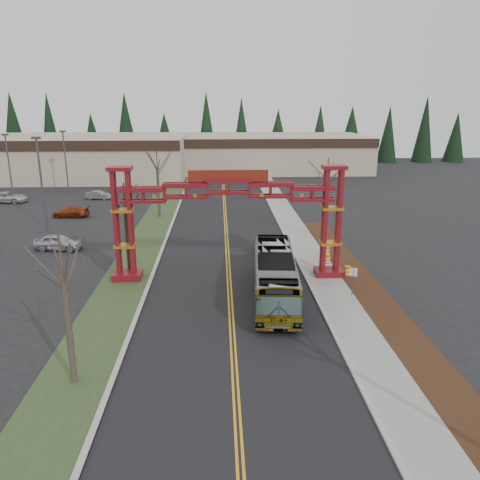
{
  "coord_description": "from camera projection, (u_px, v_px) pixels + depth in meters",
  "views": [
    {
      "loc": [
        -0.67,
        -16.86,
        13.43
      ],
      "look_at": [
        0.79,
        15.82,
        3.78
      ],
      "focal_mm": 35.0,
      "sensor_mm": 36.0,
      "label": 1
    }
  ],
  "objects": [
    {
      "name": "light_pole_near",
      "position": [
        41.0,
        177.0,
        49.44
      ],
      "size": [
        0.87,
        0.44,
        10.05
      ],
      "color": "#3F3F44",
      "rests_on": "ground"
    },
    {
      "name": "bare_tree_median_near",
      "position": [
        63.0,
        277.0,
        21.72
      ],
      "size": [
        3.22,
        3.22,
        7.81
      ],
      "color": "#382D26",
      "rests_on": "ground"
    },
    {
      "name": "landscape_strip",
      "position": [
        390.0,
        319.0,
        29.98
      ],
      "size": [
        2.6,
        50.0,
        0.12
      ],
      "primitive_type": "cube",
      "color": "#301E10",
      "rests_on": "ground"
    },
    {
      "name": "street_sign",
      "position": [
        353.0,
        276.0,
        33.07
      ],
      "size": [
        0.48,
        0.23,
        2.23
      ],
      "color": "#3F3F44",
      "rests_on": "ground"
    },
    {
      "name": "parked_car_far_b",
      "position": [
        8.0,
        197.0,
        65.13
      ],
      "size": [
        5.46,
        2.89,
        1.46
      ],
      "primitive_type": "imported",
      "rotation": [
        0.0,
        0.0,
        1.48
      ],
      "color": "silver",
      "rests_on": "ground"
    },
    {
      "name": "road",
      "position": [
        227.0,
        251.0,
        43.93
      ],
      "size": [
        12.0,
        110.0,
        0.02
      ],
      "primitive_type": "cube",
      "color": "black",
      "rests_on": "ground"
    },
    {
      "name": "bare_tree_right_far",
      "position": [
        327.0,
        179.0,
        46.06
      ],
      "size": [
        3.06,
        3.06,
        8.26
      ],
      "color": "#382D26",
      "rests_on": "ground"
    },
    {
      "name": "bare_tree_median_far",
      "position": [
        157.0,
        170.0,
        55.4
      ],
      "size": [
        3.37,
        3.37,
        8.0
      ],
      "color": "#382D26",
      "rests_on": "ground"
    },
    {
      "name": "sidewalk_right",
      "position": [
        307.0,
        249.0,
        44.24
      ],
      "size": [
        2.6,
        110.0,
        0.14
      ],
      "primitive_type": "cube",
      "color": "gray",
      "rests_on": "ground"
    },
    {
      "name": "parked_car_near_a",
      "position": [
        58.0,
        242.0,
        44.14
      ],
      "size": [
        4.61,
        2.32,
        1.51
      ],
      "primitive_type": "imported",
      "rotation": [
        0.0,
        0.0,
        1.45
      ],
      "color": "#B5B5BD",
      "rests_on": "ground"
    },
    {
      "name": "ground",
      "position": [
        238.0,
        429.0,
        19.98
      ],
      "size": [
        200.0,
        200.0,
        0.0
      ],
      "primitive_type": "plane",
      "color": "black",
      "rests_on": "ground"
    },
    {
      "name": "barrel_north",
      "position": [
        327.0,
        251.0,
        42.41
      ],
      "size": [
        0.48,
        0.48,
        0.88
      ],
      "color": "orange",
      "rests_on": "ground"
    },
    {
      "name": "barrel_south",
      "position": [
        347.0,
        271.0,
        37.36
      ],
      "size": [
        0.49,
        0.49,
        0.9
      ],
      "color": "orange",
      "rests_on": "ground"
    },
    {
      "name": "transit_bus",
      "position": [
        275.0,
        276.0,
        33.06
      ],
      "size": [
        3.69,
        12.13,
        3.33
      ],
      "primitive_type": "imported",
      "rotation": [
        0.0,
        0.0,
        -0.08
      ],
      "color": "#A2A3AA",
      "rests_on": "ground"
    },
    {
      "name": "curb_right",
      "position": [
        292.0,
        249.0,
        44.17
      ],
      "size": [
        0.3,
        110.0,
        0.15
      ],
      "primitive_type": "cube",
      "color": "#ACACA7",
      "rests_on": "ground"
    },
    {
      "name": "parked_car_far_a",
      "position": [
        99.0,
        195.0,
        67.33
      ],
      "size": [
        3.88,
        1.96,
        1.22
      ],
      "primitive_type": "imported",
      "rotation": [
        0.0,
        0.0,
        1.38
      ],
      "color": "gray",
      "rests_on": "ground"
    },
    {
      "name": "retail_building_west",
      "position": [
        61.0,
        157.0,
        86.58
      ],
      "size": [
        46.0,
        22.3,
        7.5
      ],
      "color": "tan",
      "rests_on": "ground"
    },
    {
      "name": "light_pole_mid",
      "position": [
        9.0,
        163.0,
        64.02
      ],
      "size": [
        0.81,
        0.41,
        9.39
      ],
      "color": "#3F3F44",
      "rests_on": "ground"
    },
    {
      "name": "lane_line_left",
      "position": [
        226.0,
        251.0,
        43.92
      ],
      "size": [
        0.12,
        100.0,
        0.01
      ],
      "primitive_type": "cube",
      "color": "gold",
      "rests_on": "road"
    },
    {
      "name": "silver_sedan",
      "position": [
        267.0,
        248.0,
        42.27
      ],
      "size": [
        1.87,
        4.61,
        1.49
      ],
      "primitive_type": "imported",
      "rotation": [
        0.0,
        0.0,
        0.07
      ],
      "color": "#A5A8AD",
      "rests_on": "ground"
    },
    {
      "name": "bare_tree_median_mid",
      "position": [
        125.0,
        208.0,
        36.24
      ],
      "size": [
        2.92,
        2.92,
        7.55
      ],
      "color": "#382D26",
      "rests_on": "ground"
    },
    {
      "name": "curb_left",
      "position": [
        162.0,
        251.0,
        43.65
      ],
      "size": [
        0.3,
        110.0,
        0.15
      ],
      "primitive_type": "cube",
      "color": "#ACACA7",
      "rests_on": "ground"
    },
    {
      "name": "lane_line_right",
      "position": [
        229.0,
        251.0,
        43.93
      ],
      "size": [
        0.12,
        100.0,
        0.01
      ],
      "primitive_type": "cube",
      "color": "gold",
      "rests_on": "road"
    },
    {
      "name": "barrel_mid",
      "position": [
        327.0,
        260.0,
        40.12
      ],
      "size": [
        0.5,
        0.5,
        0.93
      ],
      "color": "orange",
      "rests_on": "ground"
    },
    {
      "name": "parked_car_mid_a",
      "position": [
        71.0,
        212.0,
        56.87
      ],
      "size": [
        4.53,
        2.12,
        1.28
      ],
      "primitive_type": "imported",
      "rotation": [
        0.0,
        0.0,
        4.64
      ],
      "color": "maroon",
      "rests_on": "ground"
    },
    {
      "name": "light_pole_far",
      "position": [
        65.0,
        158.0,
        69.41
      ],
      "size": [
        0.82,
        0.41,
        9.49
      ],
      "color": "#3F3F44",
      "rests_on": "ground"
    },
    {
      "name": "grass_median",
      "position": [
        142.0,
        252.0,
        43.58
      ],
      "size": [
        4.0,
        110.0,
        0.08
      ],
      "primitive_type": "cube",
      "color": "#2B4221",
      "rests_on": "ground"
    },
    {
      "name": "gateway_arch",
      "position": [
        228.0,
        204.0,
        35.53
      ],
      "size": [
        18.2,
        1.6,
        8.9
      ],
      "color": "maroon",
      "rests_on": "ground"
    },
    {
      "name": "conifer_treeline",
      "position": [
        223.0,
        134.0,
        106.31
      ],
      "size": [
        116.1,
        5.6,
        13.0
      ],
      "color": "black",
      "rests_on": "ground"
    },
    {
      "name": "retail_building_east",
      "position": [
        271.0,
        153.0,
        96.03
      ],
      "size": [
        38.0,
        20.3,
        7.0
      ],
      "color": "tan",
      "rests_on": "ground"
    }
  ]
}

